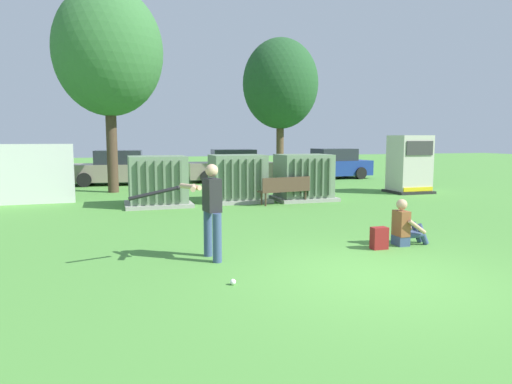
% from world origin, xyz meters
% --- Properties ---
extents(ground_plane, '(96.00, 96.00, 0.00)m').
position_xyz_m(ground_plane, '(0.00, 0.00, 0.00)').
color(ground_plane, '#51933D').
extents(transformer_west, '(2.10, 1.70, 1.62)m').
position_xyz_m(transformer_west, '(-2.56, 8.85, 0.79)').
color(transformer_west, '#9E9B93').
rests_on(transformer_west, ground).
extents(transformer_mid_west, '(2.10, 1.70, 1.62)m').
position_xyz_m(transformer_mid_west, '(0.18, 9.07, 0.79)').
color(transformer_mid_west, '#9E9B93').
rests_on(transformer_mid_west, ground).
extents(transformer_mid_east, '(2.10, 1.70, 1.62)m').
position_xyz_m(transformer_mid_east, '(2.52, 8.77, 0.79)').
color(transformer_mid_east, '#9E9B93').
rests_on(transformer_mid_east, ground).
extents(generator_enclosure, '(1.60, 1.40, 2.30)m').
position_xyz_m(generator_enclosure, '(7.44, 9.49, 1.14)').
color(generator_enclosure, '#262626').
rests_on(generator_enclosure, ground).
extents(park_bench, '(1.84, 0.69, 0.92)m').
position_xyz_m(park_bench, '(1.50, 7.92, 0.54)').
color(park_bench, '#4C3828').
rests_on(park_bench, ground).
extents(batter, '(1.62, 0.73, 1.74)m').
position_xyz_m(batter, '(-2.31, 1.83, 0.98)').
color(batter, '#384C75').
rests_on(batter, ground).
extents(sports_ball, '(0.09, 0.09, 0.09)m').
position_xyz_m(sports_ball, '(-2.28, 0.29, 0.04)').
color(sports_ball, white).
rests_on(sports_ball, ground).
extents(seated_spectator, '(0.73, 0.55, 0.96)m').
position_xyz_m(seated_spectator, '(1.77, 1.74, 0.38)').
color(seated_spectator, '#384C75').
rests_on(seated_spectator, ground).
extents(backpack, '(0.32, 0.26, 0.44)m').
position_xyz_m(backpack, '(1.07, 1.61, 0.21)').
color(backpack, maroon).
rests_on(backpack, ground).
extents(tree_left, '(4.23, 4.23, 8.09)m').
position_xyz_m(tree_left, '(-3.93, 13.21, 5.55)').
color(tree_left, '#4C3828').
rests_on(tree_left, ground).
extents(tree_center_left, '(3.65, 3.65, 6.97)m').
position_xyz_m(tree_center_left, '(3.97, 15.04, 4.78)').
color(tree_center_left, brown).
rests_on(tree_center_left, ground).
extents(parked_car_left_of_center, '(4.36, 2.26, 1.62)m').
position_xyz_m(parked_car_left_of_center, '(-3.75, 16.41, 0.75)').
color(parked_car_left_of_center, gray).
rests_on(parked_car_left_of_center, ground).
extents(parked_car_right_of_center, '(4.32, 2.16, 1.62)m').
position_xyz_m(parked_car_right_of_center, '(1.80, 16.27, 0.75)').
color(parked_car_right_of_center, gray).
rests_on(parked_car_right_of_center, ground).
extents(parked_car_rightmost, '(4.27, 2.06, 1.62)m').
position_xyz_m(parked_car_rightmost, '(7.46, 16.30, 0.75)').
color(parked_car_rightmost, navy).
rests_on(parked_car_rightmost, ground).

